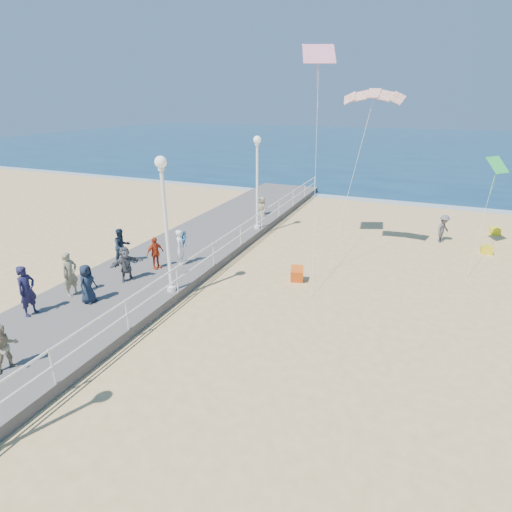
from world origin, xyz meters
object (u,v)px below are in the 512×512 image
at_px(spectator_3, 155,253).
at_px(spectator_7, 122,247).
at_px(spectator_5, 126,264).
at_px(beach_chair_left, 487,250).
at_px(toddler_held, 185,239).
at_px(beach_walker_a, 443,229).
at_px(beach_walker_c, 262,209).
at_px(beach_chair_right, 495,231).
at_px(spectator_0, 27,291).
at_px(spectator_6, 70,274).
at_px(spectator_4, 87,284).
at_px(woman_holding_toddler, 181,247).
at_px(lamp_post_mid, 165,212).
at_px(lamp_post_far, 257,173).
at_px(box_kite, 297,275).
at_px(spectator_1, 5,348).

height_order(spectator_3, spectator_7, spectator_7).
distance_m(spectator_5, beach_chair_left, 18.16).
height_order(toddler_held, beach_walker_a, toddler_held).
relative_size(beach_walker_c, beach_chair_right, 2.92).
bearing_deg(spectator_0, beach_walker_a, -44.59).
bearing_deg(spectator_6, spectator_4, -95.49).
bearing_deg(spectator_7, spectator_0, -158.29).
bearing_deg(beach_walker_a, spectator_6, 163.70).
bearing_deg(spectator_0, spectator_6, -9.50).
height_order(woman_holding_toddler, spectator_0, spectator_0).
distance_m(spectator_7, beach_walker_a, 17.24).
relative_size(lamp_post_mid, beach_walker_a, 3.37).
height_order(lamp_post_far, box_kite, lamp_post_far).
bearing_deg(spectator_7, spectator_5, -115.17).
bearing_deg(spectator_0, toddler_held, -25.43).
bearing_deg(lamp_post_far, beach_walker_c, 106.24).
bearing_deg(spectator_3, lamp_post_mid, -111.31).
distance_m(beach_walker_a, beach_chair_left, 2.48).
distance_m(spectator_0, spectator_1, 3.30).
bearing_deg(spectator_0, lamp_post_mid, -48.00).
height_order(spectator_1, beach_walker_c, spectator_1).
height_order(beach_walker_c, beach_chair_right, beach_walker_c).
xyz_separation_m(lamp_post_mid, spectator_1, (-1.40, -6.02, -2.54)).
height_order(woman_holding_toddler, spectator_3, woman_holding_toddler).
xyz_separation_m(lamp_post_mid, beach_chair_left, (12.36, 10.82, -3.46)).
bearing_deg(spectator_3, beach_walker_a, -30.47).
bearing_deg(spectator_1, spectator_6, 42.91).
bearing_deg(spectator_6, spectator_5, -23.35).
bearing_deg(lamp_post_mid, beach_chair_right, 47.98).
height_order(lamp_post_far, spectator_6, lamp_post_far).
relative_size(beach_walker_a, beach_walker_c, 0.98).
bearing_deg(beach_walker_a, toddler_held, 157.86).
xyz_separation_m(lamp_post_far, spectator_3, (-1.93, -7.33, -2.52)).
height_order(spectator_6, beach_chair_left, spectator_6).
bearing_deg(spectator_3, beach_walker_c, 13.52).
height_order(lamp_post_mid, spectator_5, lamp_post_mid).
distance_m(beach_walker_a, box_kite, 10.20).
xyz_separation_m(spectator_1, beach_chair_right, (14.58, 20.64, -0.92)).
bearing_deg(beach_walker_a, woman_holding_toddler, 157.94).
relative_size(spectator_3, spectator_5, 0.99).
height_order(lamp_post_mid, spectator_6, lamp_post_mid).
relative_size(lamp_post_far, beach_walker_a, 3.37).
distance_m(woman_holding_toddler, spectator_7, 2.73).
relative_size(toddler_held, beach_chair_right, 1.36).
xyz_separation_m(spectator_6, beach_chair_right, (16.53, 16.44, -1.09)).
distance_m(lamp_post_mid, beach_walker_a, 15.86).
distance_m(spectator_3, spectator_4, 3.70).
xyz_separation_m(beach_walker_a, beach_chair_left, (2.19, -1.01, -0.59)).
bearing_deg(woman_holding_toddler, lamp_post_far, -18.86).
bearing_deg(lamp_post_mid, spectator_6, -151.60).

